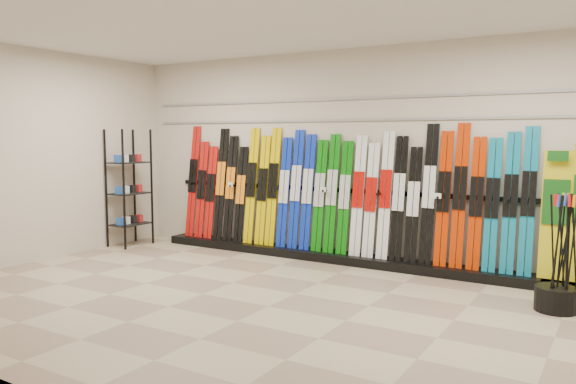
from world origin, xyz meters
The scene contains 11 objects.
floor centered at (0.00, 0.00, 0.00)m, with size 8.00×8.00×0.00m, color gray.
back_wall centered at (0.00, 2.50, 1.50)m, with size 8.00×8.00×0.00m, color beige.
left_wall centered at (-4.00, 0.00, 1.50)m, with size 5.00×5.00×0.00m, color beige.
ceiling centered at (0.00, 0.00, 3.00)m, with size 8.00×8.00×0.00m, color silver.
ski_rack_base centered at (0.22, 2.28, 0.06)m, with size 8.00×0.40×0.12m, color black.
skis centered at (-0.44, 2.35, 0.96)m, with size 5.37×0.27×1.82m.
accessory_rack centered at (-3.75, 1.61, 0.94)m, with size 0.40×0.60×1.89m, color black.
pole_bin centered at (2.59, 1.39, 0.12)m, with size 0.42×0.42×0.25m, color black.
ski_poles centered at (2.63, 1.40, 0.61)m, with size 0.30×0.31×1.18m.
slatwall_rail_0 centered at (0.00, 2.48, 2.00)m, with size 7.60×0.02×0.03m, color gray.
slatwall_rail_1 centered at (0.00, 2.48, 2.30)m, with size 7.60×0.02×0.03m, color gray.
Camera 1 is at (3.14, -4.79, 1.77)m, focal length 35.00 mm.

